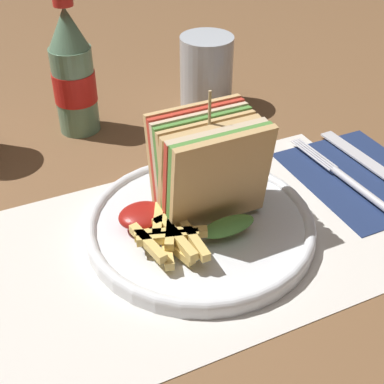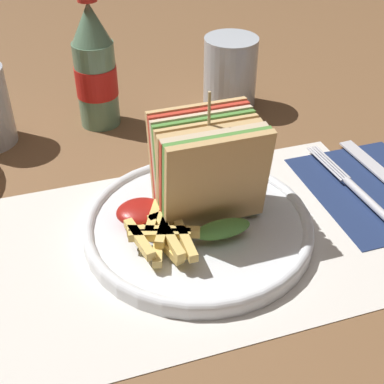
% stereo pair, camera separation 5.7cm
% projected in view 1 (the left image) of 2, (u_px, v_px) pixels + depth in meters
% --- Properties ---
extents(ground_plane, '(4.00, 4.00, 0.00)m').
position_uv_depth(ground_plane, '(195.00, 233.00, 0.58)').
color(ground_plane, brown).
extents(placemat, '(0.48, 0.28, 0.00)m').
position_uv_depth(placemat, '(190.00, 244.00, 0.56)').
color(placemat, silver).
rests_on(placemat, ground_plane).
extents(plate_main, '(0.25, 0.25, 0.02)m').
position_uv_depth(plate_main, '(200.00, 224.00, 0.58)').
color(plate_main, white).
rests_on(plate_main, ground_plane).
extents(club_sandwich, '(0.11, 0.10, 0.14)m').
position_uv_depth(club_sandwich, '(209.00, 170.00, 0.55)').
color(club_sandwich, tan).
rests_on(club_sandwich, plate_main).
extents(fries_pile, '(0.08, 0.10, 0.02)m').
position_uv_depth(fries_pile, '(170.00, 235.00, 0.53)').
color(fries_pile, '#E5C166').
rests_on(fries_pile, plate_main).
extents(ketchup_blob, '(0.05, 0.04, 0.02)m').
position_uv_depth(ketchup_blob, '(142.00, 216.00, 0.56)').
color(ketchup_blob, maroon).
rests_on(ketchup_blob, plate_main).
extents(napkin, '(0.15, 0.18, 0.00)m').
position_uv_depth(napkin, '(361.00, 177.00, 0.66)').
color(napkin, navy).
rests_on(napkin, ground_plane).
extents(fork, '(0.02, 0.20, 0.01)m').
position_uv_depth(fork, '(356.00, 185.00, 0.64)').
color(fork, silver).
rests_on(fork, napkin).
extents(knife, '(0.03, 0.20, 0.00)m').
position_uv_depth(knife, '(379.00, 170.00, 0.67)').
color(knife, black).
rests_on(knife, napkin).
extents(coke_bottle_near, '(0.06, 0.06, 0.19)m').
position_uv_depth(coke_bottle_near, '(73.00, 74.00, 0.71)').
color(coke_bottle_near, slate).
rests_on(coke_bottle_near, ground_plane).
extents(glass_near, '(0.08, 0.08, 0.11)m').
position_uv_depth(glass_near, '(206.00, 76.00, 0.80)').
color(glass_near, silver).
rests_on(glass_near, ground_plane).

